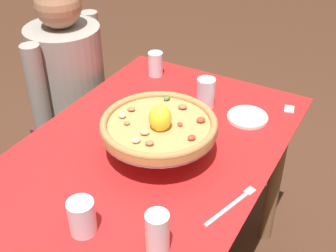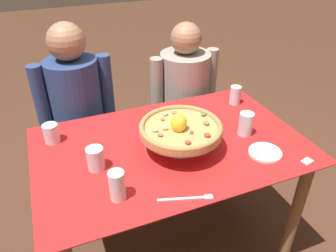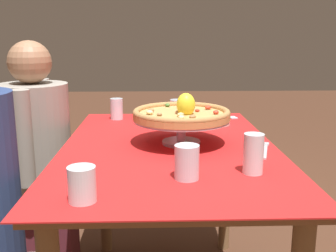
{
  "view_description": "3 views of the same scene",
  "coord_description": "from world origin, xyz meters",
  "px_view_note": "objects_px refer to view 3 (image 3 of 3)",
  "views": [
    {
      "loc": [
        -0.99,
        -0.65,
        1.69
      ],
      "look_at": [
        0.08,
        -0.05,
        0.85
      ],
      "focal_mm": 47.62,
      "sensor_mm": 36.0,
      "label": 1
    },
    {
      "loc": [
        -0.49,
        -1.16,
        1.67
      ],
      "look_at": [
        -0.02,
        -0.01,
        0.88
      ],
      "focal_mm": 34.46,
      "sensor_mm": 36.0,
      "label": 2
    },
    {
      "loc": [
        -1.5,
        0.06,
        1.19
      ],
      "look_at": [
        -0.02,
        0.0,
        0.85
      ],
      "focal_mm": 42.71,
      "sensor_mm": 36.0,
      "label": 3
    }
  ],
  "objects_px": {
    "sugar_packet": "(233,118)",
    "water_glass_front_left": "(253,156)",
    "side_plate": "(214,122)",
    "diner_right": "(38,168)",
    "water_glass_back_left": "(82,186)",
    "pizza_stand": "(181,125)",
    "pizza": "(182,113)",
    "water_glass_side_left": "(187,164)",
    "dinner_fork": "(266,150)",
    "water_glass_side_right": "(177,114)",
    "water_glass_back_right": "(117,110)"
  },
  "relations": [
    {
      "from": "sugar_packet",
      "to": "side_plate",
      "type": "bearing_deg",
      "value": 139.71
    },
    {
      "from": "water_glass_side_right",
      "to": "side_plate",
      "type": "distance_m",
      "value": 0.18
    },
    {
      "from": "water_glass_back_left",
      "to": "sugar_packet",
      "type": "height_order",
      "value": "water_glass_back_left"
    },
    {
      "from": "water_glass_back_right",
      "to": "diner_right",
      "type": "height_order",
      "value": "diner_right"
    },
    {
      "from": "sugar_packet",
      "to": "water_glass_front_left",
      "type": "bearing_deg",
      "value": 173.18
    },
    {
      "from": "water_glass_side_right",
      "to": "water_glass_side_left",
      "type": "height_order",
      "value": "water_glass_side_right"
    },
    {
      "from": "water_glass_front_left",
      "to": "sugar_packet",
      "type": "relative_size",
      "value": 2.52
    },
    {
      "from": "side_plate",
      "to": "dinner_fork",
      "type": "distance_m",
      "value": 0.47
    },
    {
      "from": "pizza_stand",
      "to": "sugar_packet",
      "type": "xyz_separation_m",
      "value": [
        0.49,
        -0.3,
        -0.08
      ]
    },
    {
      "from": "water_glass_back_right",
      "to": "water_glass_side_left",
      "type": "xyz_separation_m",
      "value": [
        -0.88,
        -0.29,
        -0.0
      ]
    },
    {
      "from": "pizza_stand",
      "to": "sugar_packet",
      "type": "bearing_deg",
      "value": -31.58
    },
    {
      "from": "water_glass_side_right",
      "to": "water_glass_back_right",
      "type": "height_order",
      "value": "water_glass_side_right"
    },
    {
      "from": "water_glass_side_right",
      "to": "diner_right",
      "type": "relative_size",
      "value": 0.1
    },
    {
      "from": "pizza_stand",
      "to": "dinner_fork",
      "type": "xyz_separation_m",
      "value": [
        -0.1,
        -0.31,
        -0.07
      ]
    },
    {
      "from": "water_glass_front_left",
      "to": "side_plate",
      "type": "xyz_separation_m",
      "value": [
        0.7,
        0.02,
        -0.05
      ]
    },
    {
      "from": "pizza",
      "to": "diner_right",
      "type": "distance_m",
      "value": 0.82
    },
    {
      "from": "pizza",
      "to": "water_glass_back_right",
      "type": "distance_m",
      "value": 0.57
    },
    {
      "from": "side_plate",
      "to": "sugar_packet",
      "type": "bearing_deg",
      "value": -40.29
    },
    {
      "from": "side_plate",
      "to": "diner_right",
      "type": "height_order",
      "value": "diner_right"
    },
    {
      "from": "pizza_stand",
      "to": "pizza",
      "type": "bearing_deg",
      "value": -138.28
    },
    {
      "from": "water_glass_back_right",
      "to": "dinner_fork",
      "type": "bearing_deg",
      "value": -134.03
    },
    {
      "from": "side_plate",
      "to": "diner_right",
      "type": "relative_size",
      "value": 0.13
    },
    {
      "from": "pizza_stand",
      "to": "water_glass_back_left",
      "type": "relative_size",
      "value": 4.01
    },
    {
      "from": "pizza_stand",
      "to": "water_glass_front_left",
      "type": "xyz_separation_m",
      "value": [
        -0.35,
        -0.2,
        -0.02
      ]
    },
    {
      "from": "pizza",
      "to": "dinner_fork",
      "type": "bearing_deg",
      "value": -108.53
    },
    {
      "from": "side_plate",
      "to": "diner_right",
      "type": "bearing_deg",
      "value": 91.2
    },
    {
      "from": "sugar_packet",
      "to": "diner_right",
      "type": "height_order",
      "value": "diner_right"
    },
    {
      "from": "water_glass_side_left",
      "to": "sugar_packet",
      "type": "bearing_deg",
      "value": -19.37
    },
    {
      "from": "water_glass_back_right",
      "to": "side_plate",
      "type": "xyz_separation_m",
      "value": [
        -0.13,
        -0.48,
        -0.04
      ]
    },
    {
      "from": "pizza",
      "to": "diner_right",
      "type": "relative_size",
      "value": 0.33
    },
    {
      "from": "sugar_packet",
      "to": "water_glass_side_left",
      "type": "bearing_deg",
      "value": 160.63
    },
    {
      "from": "pizza_stand",
      "to": "sugar_packet",
      "type": "height_order",
      "value": "pizza_stand"
    },
    {
      "from": "water_glass_back_left",
      "to": "diner_right",
      "type": "bearing_deg",
      "value": 23.26
    },
    {
      "from": "water_glass_side_left",
      "to": "dinner_fork",
      "type": "distance_m",
      "value": 0.43
    },
    {
      "from": "pizza",
      "to": "water_glass_front_left",
      "type": "height_order",
      "value": "pizza"
    },
    {
      "from": "water_glass_back_right",
      "to": "water_glass_side_left",
      "type": "relative_size",
      "value": 1.02
    },
    {
      "from": "water_glass_side_right",
      "to": "dinner_fork",
      "type": "distance_m",
      "value": 0.55
    },
    {
      "from": "pizza",
      "to": "water_glass_side_right",
      "type": "xyz_separation_m",
      "value": [
        0.35,
        -0.0,
        -0.07
      ]
    },
    {
      "from": "side_plate",
      "to": "diner_right",
      "type": "distance_m",
      "value": 0.88
    },
    {
      "from": "pizza",
      "to": "water_glass_back_left",
      "type": "relative_size",
      "value": 4.05
    },
    {
      "from": "pizza_stand",
      "to": "diner_right",
      "type": "height_order",
      "value": "diner_right"
    },
    {
      "from": "pizza_stand",
      "to": "side_plate",
      "type": "xyz_separation_m",
      "value": [
        0.35,
        -0.18,
        -0.07
      ]
    },
    {
      "from": "pizza",
      "to": "pizza_stand",
      "type": "bearing_deg",
      "value": 41.72
    },
    {
      "from": "water_glass_back_left",
      "to": "pizza_stand",
      "type": "bearing_deg",
      "value": -27.98
    },
    {
      "from": "water_glass_back_left",
      "to": "dinner_fork",
      "type": "xyz_separation_m",
      "value": [
        0.45,
        -0.6,
        -0.04
      ]
    },
    {
      "from": "pizza",
      "to": "water_glass_front_left",
      "type": "bearing_deg",
      "value": -150.45
    },
    {
      "from": "water_glass_back_left",
      "to": "water_glass_side_left",
      "type": "bearing_deg",
      "value": -60.86
    },
    {
      "from": "pizza_stand",
      "to": "water_glass_side_left",
      "type": "relative_size",
      "value": 3.62
    },
    {
      "from": "dinner_fork",
      "to": "diner_right",
      "type": "distance_m",
      "value": 1.09
    },
    {
      "from": "water_glass_side_right",
      "to": "water_glass_side_left",
      "type": "relative_size",
      "value": 1.15
    }
  ]
}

